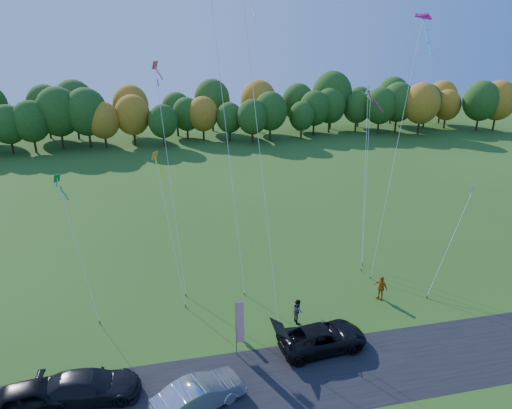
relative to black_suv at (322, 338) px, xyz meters
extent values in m
plane|color=#2B5115|center=(-2.57, 1.76, -0.78)|extent=(160.00, 160.00, 0.00)
cube|color=black|center=(-2.57, -2.24, -0.78)|extent=(90.00, 6.00, 0.01)
imported|color=black|center=(0.00, 0.00, 0.00)|extent=(5.83, 3.07, 1.56)
imported|color=#B2B1B6|center=(-8.02, -3.11, 0.04)|extent=(5.28, 3.54, 1.65)
imported|color=black|center=(-13.82, -1.23, 0.01)|extent=(5.58, 2.53, 1.59)
imported|color=black|center=(-16.63, -1.46, 0.07)|extent=(5.27, 2.74, 1.71)
imported|color=silver|center=(-4.78, 1.87, 0.04)|extent=(0.51, 0.67, 1.65)
imported|color=gray|center=(-0.70, 2.99, 0.08)|extent=(0.70, 0.88, 1.73)
imported|color=#BC6A11|center=(6.17, 4.42, 0.16)|extent=(0.93, 1.18, 1.88)
cylinder|color=#999999|center=(-5.38, 0.59, 1.14)|extent=(0.06, 0.06, 3.84)
cube|color=red|center=(-5.14, 0.59, 1.52)|extent=(0.48, 0.04, 2.88)
cube|color=navy|center=(-5.14, 0.62, 2.59)|extent=(0.48, 0.03, 0.75)
cylinder|color=#4C3F33|center=(-3.61, 7.03, -0.68)|extent=(0.08, 0.08, 0.20)
cylinder|color=#4C3F33|center=(7.03, 9.40, -0.68)|extent=(0.08, 0.08, 0.20)
cylinder|color=#4C3F33|center=(-2.11, 2.77, -0.68)|extent=(0.08, 0.08, 0.20)
cylinder|color=#4C3F33|center=(6.77, 7.20, -0.68)|extent=(0.08, 0.08, 0.20)
cube|color=#E01873|center=(12.32, 13.46, 18.92)|extent=(2.76, 0.97, 1.08)
cylinder|color=#4C3F33|center=(-8.10, 6.34, -0.68)|extent=(0.08, 0.08, 0.20)
cube|color=orange|center=(-9.44, 11.22, 9.34)|extent=(1.05, 1.05, 1.25)
cylinder|color=#4C3F33|center=(-14.00, 5.67, -0.68)|extent=(0.08, 0.08, 0.20)
cube|color=#168427|center=(-16.23, 10.48, 8.30)|extent=(1.03, 1.03, 1.22)
cylinder|color=#4C3F33|center=(6.54, 8.51, -0.68)|extent=(0.08, 0.08, 0.20)
cube|color=white|center=(9.11, 15.44, 13.06)|extent=(1.34, 1.34, 1.59)
cylinder|color=#4C3F33|center=(-7.97, 7.84, -0.68)|extent=(0.08, 0.08, 0.20)
cube|color=#F25054|center=(-8.90, 16.05, 15.34)|extent=(1.07, 1.07, 1.27)
cylinder|color=#4C3F33|center=(9.66, 3.71, -0.68)|extent=(0.08, 0.08, 0.20)
cube|color=#0E7FCB|center=(14.37, 6.67, 6.55)|extent=(1.03, 1.03, 1.21)
camera|label=1|loc=(-9.11, -22.10, 18.23)|focal=32.00mm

